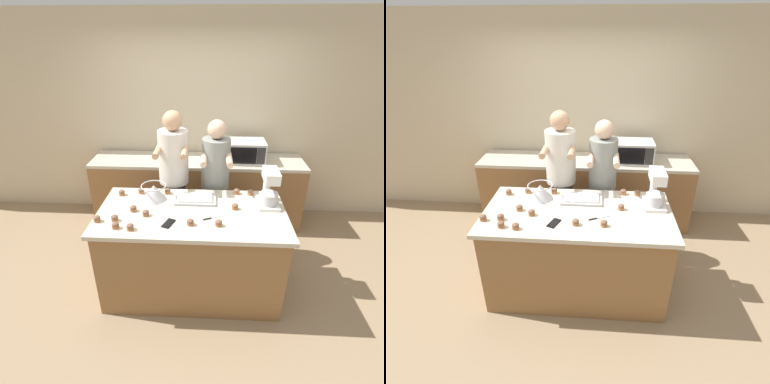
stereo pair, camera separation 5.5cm
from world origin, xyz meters
The scene contains 26 objects.
ground_plane centered at (0.00, 0.00, 0.00)m, with size 16.00×16.00×0.00m, color #937A5B.
back_wall centered at (0.00, 1.69, 1.35)m, with size 10.00×0.06×2.70m.
island_counter centered at (0.00, 0.00, 0.46)m, with size 1.76×0.91×0.92m.
back_counter centered at (0.00, 1.34, 0.46)m, with size 2.80×0.60×0.92m.
person_left centered at (-0.24, 0.66, 0.90)m, with size 0.34×0.50×1.71m.
person_right centered at (0.23, 0.66, 0.86)m, with size 0.32×0.49×1.62m.
stand_mixer centered at (0.72, 0.17, 1.08)m, with size 0.20×0.30×0.36m.
mixing_bowl centered at (-0.39, 0.22, 1.00)m, with size 0.25×0.25×0.16m.
baking_tray centered at (0.03, 0.22, 0.94)m, with size 0.40×0.25×0.04m.
microwave_oven centered at (0.62, 1.33, 1.05)m, with size 0.50×0.38×0.27m.
cell_phone centered at (-0.19, -0.22, 0.93)m, with size 0.12×0.16×0.01m.
knife centered at (0.20, -0.10, 0.92)m, with size 0.21×0.11×0.01m.
cupcake_0 centered at (-0.82, -0.22, 0.95)m, with size 0.06×0.06×0.06m.
cupcake_1 centered at (-0.27, 0.35, 0.95)m, with size 0.06×0.06×0.06m.
cupcake_2 centered at (0.00, -0.22, 0.95)m, with size 0.06×0.06×0.06m.
cupcake_3 centered at (-0.74, 0.29, 0.95)m, with size 0.06×0.06×0.06m.
cupcake_4 centered at (-0.54, -0.02, 0.95)m, with size 0.06×0.06×0.06m.
cupcake_5 centered at (0.44, 0.38, 0.95)m, with size 0.06×0.06×0.06m.
cupcake_6 centered at (0.24, -0.23, 0.95)m, with size 0.06×0.06×0.06m.
cupcake_7 centered at (0.40, 0.07, 0.95)m, with size 0.06×0.06×0.06m.
cupcake_8 centered at (-0.63, -0.31, 0.95)m, with size 0.06×0.06×0.06m.
cupcake_9 centered at (-0.54, 0.34, 0.95)m, with size 0.06×0.06×0.06m.
cupcake_10 centered at (-0.50, -0.33, 0.95)m, with size 0.06×0.06×0.06m.
cupcake_11 centered at (0.58, 0.37, 0.95)m, with size 0.06×0.06×0.06m.
cupcake_12 centered at (-0.67, -0.19, 0.95)m, with size 0.06×0.06×0.06m.
cupcake_13 centered at (-0.41, -0.10, 0.95)m, with size 0.06×0.06×0.06m.
Camera 2 is at (0.19, -2.39, 2.37)m, focal length 28.00 mm.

